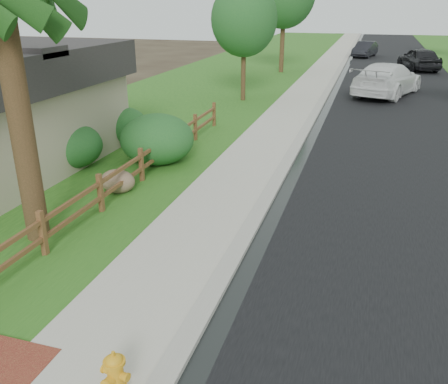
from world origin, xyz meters
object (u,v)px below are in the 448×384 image
(fire_hydrant, at_px, (115,375))
(dark_car_mid, at_px, (419,59))
(ranch_fence, at_px, (122,176))
(white_suv, at_px, (387,79))

(fire_hydrant, bearing_deg, dark_car_mid, 80.17)
(ranch_fence, height_order, dark_car_mid, dark_car_mid)
(fire_hydrant, height_order, dark_car_mid, dark_car_mid)
(ranch_fence, distance_m, dark_car_mid, 32.22)
(fire_hydrant, relative_size, white_suv, 0.11)
(white_suv, relative_size, dark_car_mid, 1.25)
(ranch_fence, xyz_separation_m, fire_hydrant, (3.50, -6.76, -0.18))
(white_suv, distance_m, dark_car_mid, 12.44)
(fire_hydrant, bearing_deg, ranch_fence, 117.37)
(white_suv, bearing_deg, ranch_fence, 87.08)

